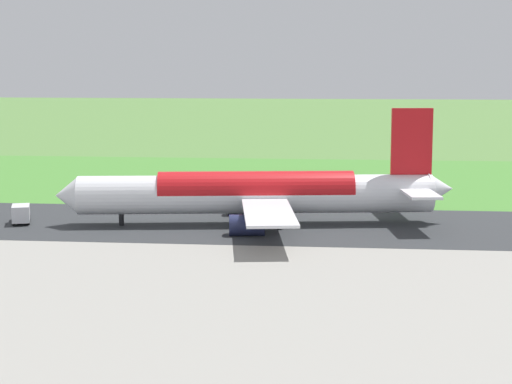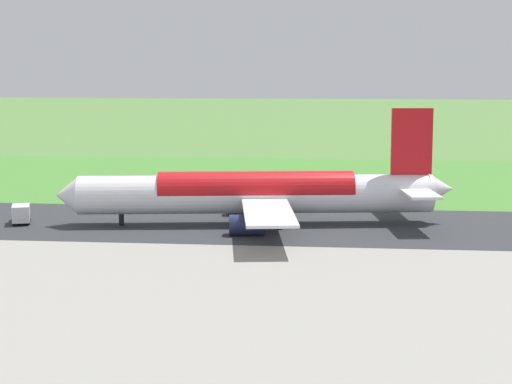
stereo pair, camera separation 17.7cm
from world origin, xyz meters
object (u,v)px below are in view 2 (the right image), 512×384
Objects in this scene: service_truck_fuel at (21,213)px; traffic_cone_orange at (358,185)px; airliner_main at (259,193)px; no_stopping_sign at (397,177)px.

traffic_cone_orange is (-46.27, -41.62, -1.13)m from service_truck_fuel.
airliner_main is 8.70× the size of service_truck_fuel.
no_stopping_sign reaches higher than service_truck_fuel.
traffic_cone_orange is (6.82, 0.45, -1.34)m from no_stopping_sign.
service_truck_fuel is at bearing 38.40° from no_stopping_sign.
no_stopping_sign is (-53.09, -42.07, 0.21)m from service_truck_fuel.
airliner_main reaches higher than service_truck_fuel.
no_stopping_sign reaches higher than traffic_cone_orange.
airliner_main is 98.29× the size of traffic_cone_orange.
service_truck_fuel is 62.24m from traffic_cone_orange.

